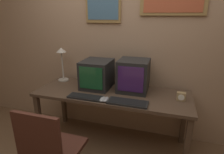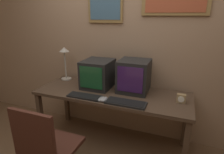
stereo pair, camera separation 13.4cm
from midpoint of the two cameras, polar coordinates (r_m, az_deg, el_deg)
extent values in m
cube|color=tan|center=(2.54, 1.33, 10.64)|extent=(8.00, 0.05, 2.60)
cube|color=#4C3828|center=(2.31, -1.68, -5.05)|extent=(1.87, 0.69, 0.04)
cube|color=#4C3828|center=(2.66, -22.69, -12.19)|extent=(0.06, 0.06, 0.71)
cube|color=#4C3828|center=(2.15, 20.06, -19.81)|extent=(0.06, 0.06, 0.71)
cube|color=#4C3828|center=(3.07, -15.76, -7.18)|extent=(0.06, 0.06, 0.71)
cube|color=#4C3828|center=(2.64, 19.64, -12.03)|extent=(0.06, 0.06, 0.71)
cube|color=black|center=(2.42, -6.18, 0.89)|extent=(0.36, 0.39, 0.36)
cube|color=#194C28|center=(2.24, -8.21, -0.41)|extent=(0.30, 0.01, 0.27)
cube|color=black|center=(2.30, 4.92, 0.45)|extent=(0.36, 0.36, 0.39)
cube|color=#3D1E56|center=(2.12, 3.85, -0.79)|extent=(0.30, 0.01, 0.30)
cube|color=black|center=(2.17, -9.96, -6.05)|extent=(0.40, 0.14, 0.02)
cube|color=black|center=(2.17, -9.98, -5.74)|extent=(0.37, 0.11, 0.00)
cube|color=black|center=(2.02, 2.89, -7.78)|extent=(0.43, 0.17, 0.02)
cube|color=black|center=(2.01, 2.89, -7.45)|extent=(0.40, 0.14, 0.00)
ellipsoid|color=gray|center=(2.06, -3.77, -6.88)|extent=(0.06, 0.12, 0.04)
ellipsoid|color=gray|center=(2.07, -4.73, -6.80)|extent=(0.06, 0.12, 0.04)
cube|color=#A38456|center=(2.18, 18.66, -5.67)|extent=(0.09, 0.05, 0.10)
cylinder|color=white|center=(2.15, 18.67, -5.97)|extent=(0.07, 0.00, 0.07)
cylinder|color=#B2A899|center=(2.81, -15.84, -0.81)|extent=(0.15, 0.15, 0.02)
cylinder|color=#B2A899|center=(2.75, -16.22, 3.33)|extent=(0.02, 0.02, 0.40)
cone|color=#B2A899|center=(2.71, -16.64, 7.90)|extent=(0.14, 0.14, 0.06)
cube|color=#472319|center=(2.00, -18.75, -20.21)|extent=(0.47, 0.47, 0.04)
cube|color=#472319|center=(1.72, -23.97, -17.33)|extent=(0.43, 0.04, 0.47)
camera|label=1|loc=(0.07, -91.73, -0.57)|focal=30.00mm
camera|label=2|loc=(0.07, 88.27, 0.57)|focal=30.00mm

